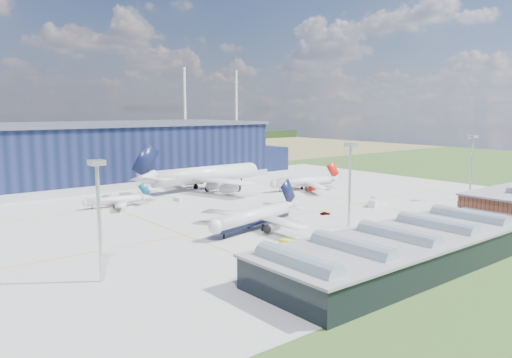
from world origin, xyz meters
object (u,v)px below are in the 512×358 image
airliner_navy (253,209)px  car_b (402,239)px  light_mast_east (472,157)px  car_a (325,213)px  light_mast_west (98,201)px  airliner_regional (114,196)px  hangar (128,154)px  airliner_red (303,177)px  gse_cart_a (178,199)px  gse_tug_c (305,181)px  gse_van_a (379,200)px  airliner_widebody (205,166)px  gse_van_c (373,203)px  gse_cart_b (106,196)px  gse_tug_a (288,243)px  light_mast_center (350,171)px

airliner_navy → car_b: bearing=113.9°
light_mast_east → car_a: bearing=166.1°
light_mast_west → airliner_regional: size_ratio=1.00×
car_b → light_mast_west: bearing=92.9°
hangar → airliner_red: size_ratio=4.48×
gse_cart_a → gse_tug_c: size_ratio=0.96×
airliner_regional → light_mast_west: bearing=75.1°
airliner_navy → airliner_regional: bearing=-85.0°
gse_van_a → airliner_widebody: bearing=30.8°
airliner_widebody → gse_van_c: airliner_widebody is taller
light_mast_west → gse_cart_b: (35.66, 84.93, -14.86)m
gse_cart_a → gse_tug_a: bearing=-111.9°
airliner_red → airliner_widebody: size_ratio=0.55×
light_mast_west → car_b: (69.04, -18.00, -14.90)m
airliner_navy → gse_van_a: (57.96, 3.17, -4.66)m
light_mast_east → airliner_regional: light_mast_east is taller
airliner_navy → gse_van_c: bearing=169.0°
airliner_regional → car_a: 68.70m
hangar → gse_van_c: bearing=-72.2°
airliner_red → gse_tug_a: 81.29m
light_mast_center → gse_van_c: light_mast_center is taller
airliner_red → gse_tug_a: bearing=56.7°
airliner_navy → car_b: (22.27, -31.09, -5.36)m
light_mast_east → car_a: (-58.80, 14.57, -14.90)m
gse_tug_a → gse_cart_b: 89.00m
airliner_red → gse_cart_a: (-50.01, 10.92, -4.58)m
airliner_red → gse_cart_b: size_ratio=12.27×
airliner_red → car_a: airliner_red is taller
hangar → airliner_navy: bearing=-98.2°
light_mast_center → gse_tug_a: (-26.09, -3.69, -14.70)m
airliner_navy → gse_van_c: (51.63, 0.60, -4.70)m
gse_van_c → car_a: size_ratio=1.58×
gse_tug_a → gse_tug_c: 103.81m
airliner_navy → car_a: bearing=171.2°
gse_cart_b → gse_van_a: bearing=-107.3°
light_mast_east → car_a: size_ratio=7.34×
light_mast_center → gse_van_a: (34.74, 16.26, -14.20)m
light_mast_west → light_mast_center: size_ratio=1.00×
airliner_regional → gse_van_a: bearing=156.1°
airliner_regional → light_mast_center: bearing=130.7°
gse_cart_a → airliner_navy: bearing=-111.2°
airliner_regional → gse_cart_b: 19.67m
car_a → gse_van_a: bearing=-61.8°
light_mast_east → gse_cart_b: bearing=139.5°
light_mast_west → light_mast_east: (135.00, 0.00, 0.00)m
gse_cart_b → gse_cart_a: bearing=-114.3°
airliner_navy → gse_cart_b: 72.89m
gse_cart_a → car_a: size_ratio=1.02×
car_b → gse_cart_b: bearing=35.5°
light_mast_center → car_b: size_ratio=7.17×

